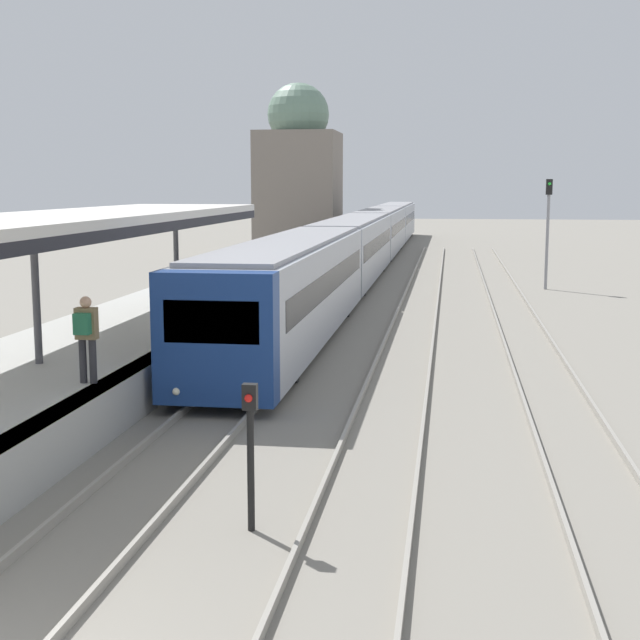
# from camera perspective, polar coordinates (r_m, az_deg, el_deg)

# --- Properties ---
(platform_canopy) EXTENTS (4.00, 24.23, 3.09)m
(platform_canopy) POSITION_cam_1_polar(r_m,az_deg,el_deg) (19.40, -17.80, 5.95)
(platform_canopy) COLOR beige
(platform_canopy) RESTS_ON station_platform
(person_on_platform) EXTENTS (0.40, 0.40, 1.66)m
(person_on_platform) POSITION_cam_1_polar(r_m,az_deg,el_deg) (17.36, -14.75, -0.76)
(person_on_platform) COLOR #2D2D33
(person_on_platform) RESTS_ON station_platform
(train_near) EXTENTS (2.55, 69.49, 3.13)m
(train_near) POSITION_cam_1_polar(r_m,az_deg,el_deg) (52.20, 3.13, 5.33)
(train_near) COLOR navy
(train_near) RESTS_ON ground_plane
(signal_post_near) EXTENTS (0.20, 0.21, 2.08)m
(signal_post_near) POSITION_cam_1_polar(r_m,az_deg,el_deg) (12.31, -4.48, -7.76)
(signal_post_near) COLOR black
(signal_post_near) RESTS_ON ground_plane
(signal_mast_far) EXTENTS (0.28, 0.29, 5.00)m
(signal_mast_far) POSITION_cam_1_polar(r_m,az_deg,el_deg) (41.90, 14.38, 6.20)
(signal_mast_far) COLOR gray
(signal_mast_far) RESTS_ON ground_plane
(distant_domed_building) EXTENTS (5.52, 5.52, 11.64)m
(distant_domed_building) POSITION_cam_1_polar(r_m,az_deg,el_deg) (62.42, -1.38, 9.26)
(distant_domed_building) COLOR slate
(distant_domed_building) RESTS_ON ground_plane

